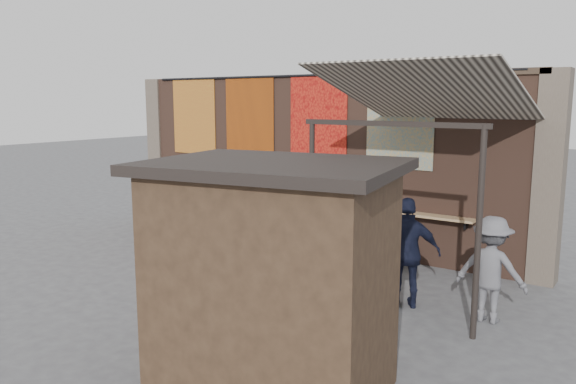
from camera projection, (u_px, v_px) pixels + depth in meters
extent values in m
plane|color=#474749|center=(240.00, 270.00, 11.43)|extent=(70.00, 70.00, 0.00)
cube|color=brown|center=(312.00, 161.00, 13.29)|extent=(10.00, 0.40, 4.00)
cube|color=#4C4238|center=(160.00, 150.00, 16.22)|extent=(0.50, 0.50, 4.00)
cube|color=#4C4238|center=(549.00, 178.00, 10.35)|extent=(0.50, 0.50, 4.00)
cube|color=#9E7A51|center=(303.00, 201.00, 13.14)|extent=(8.00, 0.32, 0.05)
cube|color=white|center=(290.00, 193.00, 13.28)|extent=(0.60, 0.30, 0.27)
cube|color=maroon|center=(194.00, 116.00, 14.98)|extent=(1.50, 0.02, 2.00)
cube|color=#D8560C|center=(250.00, 117.00, 13.91)|extent=(1.50, 0.02, 2.00)
cube|color=red|center=(318.00, 119.00, 12.78)|extent=(1.50, 0.02, 2.00)
cube|color=teal|center=(400.00, 121.00, 11.65)|extent=(1.50, 0.02, 2.00)
cylinder|color=black|center=(307.00, 75.00, 12.78)|extent=(9.50, 0.06, 0.06)
imported|color=#7BA0B3|center=(199.00, 206.00, 14.18)|extent=(0.57, 0.38, 1.54)
imported|color=#332831|center=(215.00, 209.00, 13.52)|extent=(0.86, 0.70, 1.65)
imported|color=black|center=(407.00, 253.00, 9.29)|extent=(1.17, 0.94, 1.86)
imported|color=#5D5C61|center=(491.00, 269.00, 8.69)|extent=(1.09, 0.63, 1.68)
imported|color=#897757|center=(339.00, 242.00, 10.56)|extent=(0.91, 0.87, 1.57)
cube|color=black|center=(275.00, 287.00, 6.41)|extent=(2.73, 2.24, 2.65)
cube|color=black|center=(274.00, 166.00, 6.18)|extent=(3.07, 2.56, 0.12)
cube|color=gold|center=(307.00, 220.00, 7.16)|extent=(1.19, 0.25, 0.50)
cube|color=#473321|center=(307.00, 291.00, 7.32)|extent=(2.02, 0.46, 0.06)
cube|color=beige|center=(428.00, 93.00, 9.60)|extent=(3.20, 3.28, 0.97)
cube|color=#33261C|center=(459.00, 73.00, 10.83)|extent=(3.30, 0.08, 0.12)
cube|color=black|center=(390.00, 124.00, 8.47)|extent=(3.00, 0.08, 0.08)
cylinder|color=black|center=(312.00, 212.00, 9.51)|extent=(0.09, 0.09, 3.10)
cylinder|color=black|center=(478.00, 235.00, 7.93)|extent=(0.09, 0.09, 3.10)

